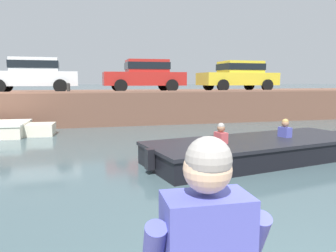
{
  "coord_description": "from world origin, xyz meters",
  "views": [
    {
      "loc": [
        -2.2,
        -1.79,
        2.0
      ],
      "look_at": [
        -0.64,
        4.41,
        1.12
      ],
      "focal_mm": 35.0,
      "sensor_mm": 36.0,
      "label": 1
    }
  ],
  "objects_px": {
    "car_left_inner_white": "(33,74)",
    "car_right_inner_yellow": "(238,75)",
    "motorboat_passing": "(267,149)",
    "car_centre_red": "(145,74)",
    "mooring_bollard_mid": "(68,88)"
  },
  "relations": [
    {
      "from": "car_right_inner_yellow",
      "to": "mooring_bollard_mid",
      "type": "xyz_separation_m",
      "value": [
        -8.54,
        -1.32,
        -0.61
      ]
    },
    {
      "from": "car_centre_red",
      "to": "mooring_bollard_mid",
      "type": "bearing_deg",
      "value": -159.58
    },
    {
      "from": "car_right_inner_yellow",
      "to": "mooring_bollard_mid",
      "type": "height_order",
      "value": "car_right_inner_yellow"
    },
    {
      "from": "motorboat_passing",
      "to": "car_right_inner_yellow",
      "type": "bearing_deg",
      "value": 68.69
    },
    {
      "from": "car_left_inner_white",
      "to": "car_centre_red",
      "type": "bearing_deg",
      "value": -0.03
    },
    {
      "from": "car_right_inner_yellow",
      "to": "car_left_inner_white",
      "type": "bearing_deg",
      "value": 180.0
    },
    {
      "from": "motorboat_passing",
      "to": "mooring_bollard_mid",
      "type": "xyz_separation_m",
      "value": [
        -5.19,
        7.26,
        1.45
      ]
    },
    {
      "from": "car_left_inner_white",
      "to": "car_right_inner_yellow",
      "type": "relative_size",
      "value": 0.99
    },
    {
      "from": "motorboat_passing",
      "to": "car_centre_red",
      "type": "bearing_deg",
      "value": 100.82
    },
    {
      "from": "car_centre_red",
      "to": "car_right_inner_yellow",
      "type": "distance_m",
      "value": 4.99
    },
    {
      "from": "motorboat_passing",
      "to": "car_right_inner_yellow",
      "type": "relative_size",
      "value": 1.75
    },
    {
      "from": "motorboat_passing",
      "to": "mooring_bollard_mid",
      "type": "bearing_deg",
      "value": 125.56
    },
    {
      "from": "car_left_inner_white",
      "to": "car_right_inner_yellow",
      "type": "height_order",
      "value": "same"
    },
    {
      "from": "car_left_inner_white",
      "to": "car_centre_red",
      "type": "relative_size",
      "value": 1.03
    },
    {
      "from": "motorboat_passing",
      "to": "mooring_bollard_mid",
      "type": "relative_size",
      "value": 15.99
    }
  ]
}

